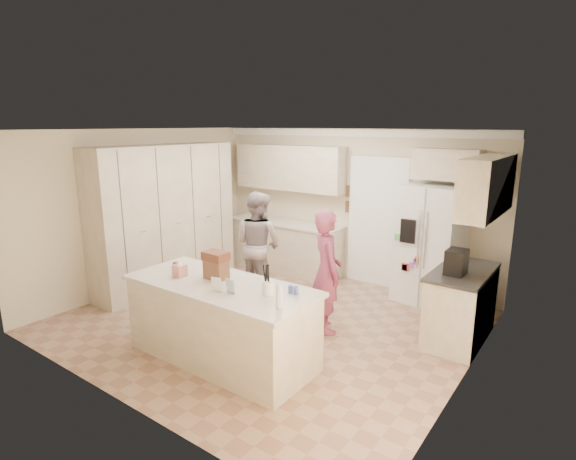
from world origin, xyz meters
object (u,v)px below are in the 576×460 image
Objects in this scene: coffee_maker at (456,262)px; teen_boy at (258,244)px; utensil_crock at (268,288)px; tissue_box at (180,271)px; island_base at (221,323)px; teen_girl at (327,271)px; refrigerator at (430,245)px; dollhouse_body at (216,269)px.

teen_boy is (-2.99, -0.09, -0.23)m from coffee_maker.
tissue_box is at bearing -172.87° from utensil_crock.
island_base is 0.79m from tissue_box.
teen_girl is at bearing -159.76° from coffee_maker.
refrigerator is 12.86× the size of tissue_box.
coffee_maker is 0.19× the size of teen_girl.
refrigerator reaches higher than teen_boy.
utensil_crock is (0.65, 0.05, 0.56)m from island_base.
tissue_box is at bearing 93.27° from teen_girl.
dollhouse_body is (-0.80, 0.05, 0.04)m from utensil_crock.
tissue_box is (-1.88, -3.22, 0.10)m from refrigerator.
refrigerator is at bearing 63.81° from dollhouse_body.
refrigerator is 2.62m from teen_boy.
coffee_maker reaches higher than island_base.
coffee_maker is 0.14× the size of island_base.
teen_boy is at bearing 114.72° from dollhouse_body.
utensil_crock reaches higher than tissue_box.
island_base is (-2.05, -1.90, -0.63)m from coffee_maker.
refrigerator is at bearing 120.48° from coffee_maker.
dollhouse_body is at bearing -140.71° from coffee_maker.
dollhouse_body is 1.89m from teen_boy.
refrigerator is 1.91m from teen_girl.
teen_boy reaches higher than dollhouse_body.
teen_boy reaches higher than utensil_crock.
teen_girl is (0.73, 1.26, -0.23)m from dollhouse_body.
refrigerator is 12.00× the size of utensil_crock.
island_base is 2.08m from teen_boy.
refrigerator is 3.36m from dollhouse_body.
teen_girl is at bearing 59.79° from dollhouse_body.
dollhouse_body is at bearing 176.42° from utensil_crock.
refrigerator is 1.08× the size of teen_boy.
island_base is 0.62m from dollhouse_body.
teen_boy reaches higher than tissue_box.
island_base is at bearing -33.69° from dollhouse_body.
refrigerator reaches higher than utensil_crock.
island_base is at bearing -106.59° from refrigerator.
dollhouse_body reaches higher than tissue_box.
teen_girl is at bearing 164.29° from teen_boy.
dollhouse_body is (-2.20, -1.80, -0.03)m from coffee_maker.
refrigerator is 3.73m from tissue_box.
island_base is 1.36× the size of teen_girl.
coffee_maker is 2.32m from utensil_crock.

